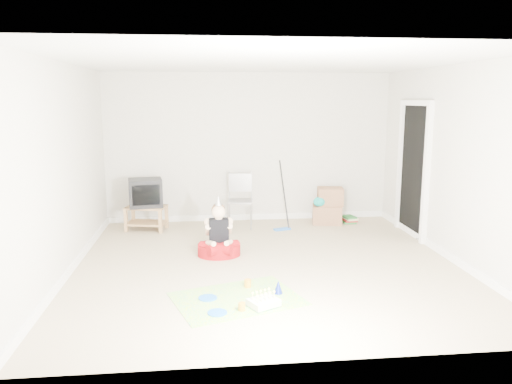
{
  "coord_description": "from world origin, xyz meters",
  "views": [
    {
      "loc": [
        -0.81,
        -6.24,
        2.16
      ],
      "look_at": [
        -0.1,
        0.4,
        0.9
      ],
      "focal_mm": 35.0,
      "sensor_mm": 36.0,
      "label": 1
    }
  ],
  "objects": [
    {
      "name": "cardboard_boxes",
      "position": [
        1.34,
        2.07,
        0.3
      ],
      "size": [
        0.57,
        0.46,
        0.63
      ],
      "color": "#936647",
      "rests_on": "ground"
    },
    {
      "name": "orange_cup_near",
      "position": [
        -0.32,
        -0.79,
        0.05
      ],
      "size": [
        0.09,
        0.09,
        0.09
      ],
      "primitive_type": "cylinder",
      "rotation": [
        0.0,
        0.0,
        0.13
      ],
      "color": "orange",
      "rests_on": "party_mat"
    },
    {
      "name": "tv_stand",
      "position": [
        -1.76,
        1.96,
        0.24
      ],
      "size": [
        0.72,
        0.53,
        0.4
      ],
      "color": "#A77B4B",
      "rests_on": "ground"
    },
    {
      "name": "seated_woman",
      "position": [
        -0.61,
        0.46,
        0.19
      ],
      "size": [
        0.61,
        0.61,
        0.86
      ],
      "color": "#9D0E12",
      "rests_on": "ground"
    },
    {
      "name": "crt_tv",
      "position": [
        -1.76,
        1.96,
        0.63
      ],
      "size": [
        0.59,
        0.51,
        0.46
      ],
      "primitive_type": "cube",
      "rotation": [
        0.0,
        0.0,
        0.15
      ],
      "color": "black",
      "rests_on": "tv_stand"
    },
    {
      "name": "floor_mop",
      "position": [
        0.48,
        1.71,
        0.26
      ],
      "size": [
        0.3,
        0.37,
        1.13
      ],
      "color": "blue",
      "rests_on": "ground"
    },
    {
      "name": "doorway_recess",
      "position": [
        2.48,
        1.2,
        1.02
      ],
      "size": [
        0.02,
        0.9,
        2.05
      ],
      "primitive_type": "cube",
      "color": "black",
      "rests_on": "ground"
    },
    {
      "name": "blue_party_hat",
      "position": [
        -0.0,
        -1.02,
        0.08
      ],
      "size": [
        0.14,
        0.14,
        0.15
      ],
      "primitive_type": "cone",
      "rotation": [
        0.0,
        0.0,
        0.66
      ],
      "color": "#182DAD",
      "rests_on": "party_mat"
    },
    {
      "name": "ground",
      "position": [
        0.0,
        0.0,
        0.0
      ],
      "size": [
        5.0,
        5.0,
        0.0
      ],
      "primitive_type": "plane",
      "color": "tan",
      "rests_on": "ground"
    },
    {
      "name": "folding_chair",
      "position": [
        -0.2,
        1.97,
        0.45
      ],
      "size": [
        0.47,
        0.45,
        0.93
      ],
      "color": "#9B9BA0",
      "rests_on": "ground"
    },
    {
      "name": "party_mat",
      "position": [
        -0.47,
        -1.11,
        0.0
      ],
      "size": [
        1.56,
        1.33,
        0.01
      ],
      "primitive_type": "cube",
      "rotation": [
        0.0,
        0.0,
        0.32
      ],
      "color": "#FF3582",
      "rests_on": "ground"
    },
    {
      "name": "blue_plate_near",
      "position": [
        -0.79,
        -1.08,
        0.01
      ],
      "size": [
        0.25,
        0.25,
        0.01
      ],
      "primitive_type": "cylinder",
      "rotation": [
        0.0,
        0.0,
        0.26
      ],
      "color": "blue",
      "rests_on": "party_mat"
    },
    {
      "name": "orange_cup_far",
      "position": [
        -0.44,
        -1.44,
        0.05
      ],
      "size": [
        0.08,
        0.08,
        0.08
      ],
      "primitive_type": "cylinder",
      "rotation": [
        0.0,
        0.0,
        0.11
      ],
      "color": "orange",
      "rests_on": "party_mat"
    },
    {
      "name": "blue_plate_far",
      "position": [
        -0.7,
        -1.47,
        0.01
      ],
      "size": [
        0.27,
        0.27,
        0.01
      ],
      "primitive_type": "cylinder",
      "rotation": [
        0.0,
        0.0,
        0.42
      ],
      "color": "blue",
      "rests_on": "party_mat"
    },
    {
      "name": "book_pile",
      "position": [
        1.74,
        2.09,
        0.06
      ],
      "size": [
        0.24,
        0.29,
        0.12
      ],
      "color": "#26722E",
      "rests_on": "ground"
    },
    {
      "name": "birthday_cake",
      "position": [
        -0.21,
        -1.35,
        0.04
      ],
      "size": [
        0.38,
        0.35,
        0.14
      ],
      "color": "white",
      "rests_on": "party_mat"
    }
  ]
}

